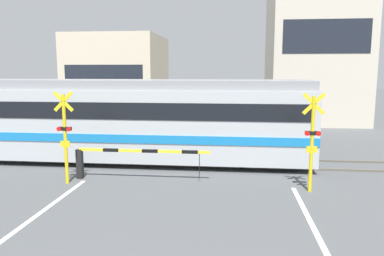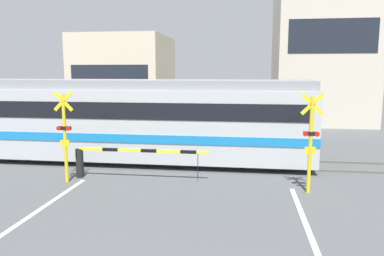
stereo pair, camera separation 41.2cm
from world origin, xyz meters
The scene contains 10 objects.
rail_track_near centered at (0.00, 11.19, 0.04)m, with size 50.00×0.10×0.08m.
rail_track_far centered at (0.00, 12.63, 0.04)m, with size 50.00×0.10×0.08m.
commuter_train centered at (-2.54, 11.91, 1.81)m, with size 14.38×3.00×3.38m.
crossing_barrier_near centered at (-2.41, 9.16, 0.81)m, with size 4.67×0.20×1.09m.
crossing_barrier_far centered at (2.41, 15.11, 0.81)m, with size 4.67×0.20×1.09m.
crossing_signal_left centered at (-3.97, 8.55, 1.71)m, with size 0.68×0.15×3.09m.
crossing_signal_right centered at (3.97, 8.55, 1.71)m, with size 0.68×0.15×3.09m.
pedestrian centered at (-0.02, 16.96, 0.94)m, with size 0.38×0.22×1.65m.
building_left_of_street centered at (-7.43, 25.80, 3.21)m, with size 6.64×7.24×6.41m.
building_right_of_street centered at (7.39, 25.80, 5.39)m, with size 6.55×7.24×10.78m.
Camera 1 is at (1.55, -3.07, 3.74)m, focal length 35.00 mm.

